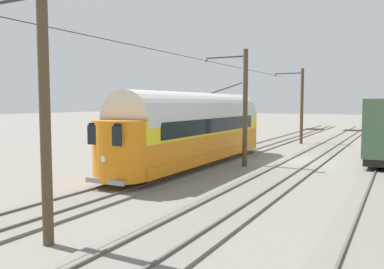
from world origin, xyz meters
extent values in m
plane|color=gray|center=(0.00, 0.00, 0.00)|extent=(220.00, 220.00, 0.00)
cube|color=#59544C|center=(-4.37, 0.00, 0.14)|extent=(0.07, 80.00, 0.08)
cube|color=slate|center=(0.00, 0.00, 0.05)|extent=(2.80, 80.00, 0.10)
cube|color=#59544C|center=(0.72, 0.00, 0.14)|extent=(0.07, 80.00, 0.08)
cube|color=#59544C|center=(-0.72, 0.00, 0.14)|extent=(0.07, 80.00, 0.08)
cube|color=#382819|center=(0.00, -32.00, 0.11)|extent=(2.50, 0.24, 0.08)
cube|color=#382819|center=(0.00, -31.35, 0.11)|extent=(2.50, 0.24, 0.08)
cube|color=#382819|center=(0.00, -30.70, 0.11)|extent=(2.50, 0.24, 0.08)
cube|color=#382819|center=(0.00, -30.05, 0.11)|extent=(2.50, 0.24, 0.08)
cube|color=#382819|center=(0.00, -29.40, 0.11)|extent=(2.50, 0.24, 0.08)
cube|color=slate|center=(5.09, 0.00, 0.05)|extent=(2.80, 80.00, 0.10)
cube|color=#59544C|center=(5.81, 0.00, 0.14)|extent=(0.07, 80.00, 0.08)
cube|color=#59544C|center=(4.37, 0.00, 0.14)|extent=(0.07, 80.00, 0.08)
cube|color=#382819|center=(5.09, -32.00, 0.11)|extent=(2.50, 0.24, 0.08)
cube|color=#382819|center=(5.09, -31.35, 0.11)|extent=(2.50, 0.24, 0.08)
cube|color=#382819|center=(5.09, -30.70, 0.11)|extent=(2.50, 0.24, 0.08)
cube|color=#382819|center=(5.09, -30.05, 0.11)|extent=(2.50, 0.24, 0.08)
cube|color=#382819|center=(5.09, -29.40, 0.11)|extent=(2.50, 0.24, 0.08)
cube|color=orange|center=(5.09, 4.54, 0.71)|extent=(2.65, 13.90, 0.55)
cube|color=orange|center=(5.09, 4.54, 1.46)|extent=(2.55, 13.90, 0.95)
cube|color=yellow|center=(5.09, 4.54, 2.46)|extent=(2.55, 13.90, 1.05)
cylinder|color=silver|center=(5.09, 4.54, 2.98)|extent=(2.65, 13.63, 2.65)
cylinder|color=orange|center=(5.09, 11.44, 1.70)|extent=(2.55, 2.55, 2.55)
cylinder|color=orange|center=(5.09, -2.36, 1.70)|extent=(2.55, 2.55, 2.55)
cube|color=black|center=(5.09, 12.58, 2.72)|extent=(1.63, 0.08, 0.36)
cube|color=black|center=(5.09, 12.61, 2.41)|extent=(1.73, 0.06, 0.80)
cube|color=black|center=(6.38, 4.54, 2.46)|extent=(0.04, 11.68, 0.80)
cube|color=black|center=(3.79, 4.54, 2.46)|extent=(0.04, 11.68, 0.80)
cylinder|color=silver|center=(5.09, 12.70, 1.46)|extent=(0.24, 0.06, 0.24)
cube|color=gray|center=(5.09, 12.64, 0.53)|extent=(1.94, 0.12, 0.20)
cylinder|color=black|center=(5.09, -0.23, 4.75)|extent=(0.07, 5.37, 0.95)
cylinder|color=black|center=(5.81, 8.99, 0.56)|extent=(0.10, 0.76, 0.76)
cylinder|color=black|center=(4.37, 8.99, 0.56)|extent=(0.10, 0.76, 0.76)
cylinder|color=black|center=(5.81, 0.09, 0.56)|extent=(0.10, 0.76, 0.76)
cylinder|color=black|center=(4.37, 0.09, 0.56)|extent=(0.10, 0.76, 0.76)
cylinder|color=black|center=(-4.37, -7.04, 0.60)|extent=(0.10, 0.84, 0.84)
cylinder|color=black|center=(-4.37, 0.73, 0.60)|extent=(0.10, 0.84, 0.84)
cylinder|color=#4C3D28|center=(2.58, -11.54, 3.40)|extent=(0.28, 0.28, 6.80)
cylinder|color=#2D2D2D|center=(3.83, -11.54, 6.40)|extent=(2.51, 0.10, 0.10)
sphere|color=#334733|center=(5.09, -11.54, 6.25)|extent=(0.16, 0.16, 0.16)
cylinder|color=#4C3D28|center=(2.58, 3.16, 3.40)|extent=(0.28, 0.28, 6.80)
cylinder|color=#2D2D2D|center=(3.83, 3.16, 6.40)|extent=(2.51, 0.10, 0.10)
sphere|color=#334733|center=(5.09, 3.16, 6.25)|extent=(0.16, 0.16, 0.16)
cylinder|color=#4C3D28|center=(2.58, 17.86, 3.40)|extent=(0.28, 0.28, 6.80)
cylinder|color=#2D2D2D|center=(3.83, 17.86, 6.40)|extent=(2.51, 0.10, 0.10)
cylinder|color=black|center=(5.09, 3.16, 6.25)|extent=(0.03, 33.40, 0.03)
cylinder|color=black|center=(3.83, -11.54, 6.40)|extent=(2.51, 0.02, 0.02)
cube|color=#382819|center=(8.35, 0.93, 0.09)|extent=(0.24, 2.40, 0.18)
cube|color=#382819|center=(8.65, 0.93, 0.09)|extent=(0.24, 2.40, 0.18)
cube|color=#382819|center=(8.95, 0.93, 0.09)|extent=(0.24, 2.40, 0.18)
cube|color=#382819|center=(8.65, 0.63, 0.27)|extent=(2.40, 0.24, 0.18)
cube|color=#382819|center=(8.65, 0.93, 0.27)|extent=(2.40, 0.24, 0.18)
cube|color=#382819|center=(8.65, 1.23, 0.27)|extent=(2.40, 0.24, 0.18)
cube|color=#382819|center=(8.35, 0.93, 0.45)|extent=(0.24, 2.40, 0.18)
cube|color=#382819|center=(8.65, 0.93, 0.45)|extent=(0.24, 2.40, 0.18)
cube|color=#382819|center=(8.95, 0.93, 0.45)|extent=(0.24, 2.40, 0.18)
camera|label=1|loc=(-5.52, 25.14, 3.72)|focal=37.39mm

